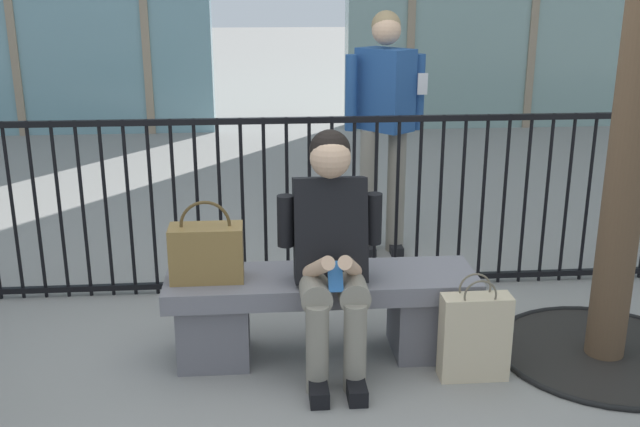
# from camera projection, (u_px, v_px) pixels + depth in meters

# --- Properties ---
(ground_plane) EXTENTS (60.00, 60.00, 0.00)m
(ground_plane) POSITION_uv_depth(u_px,v_px,m) (322.00, 353.00, 3.94)
(ground_plane) COLOR gray
(stone_bench) EXTENTS (1.60, 0.44, 0.45)m
(stone_bench) POSITION_uv_depth(u_px,v_px,m) (322.00, 307.00, 3.86)
(stone_bench) COLOR slate
(stone_bench) RESTS_ON ground
(seated_person_with_phone) EXTENTS (0.52, 0.66, 1.21)m
(seated_person_with_phone) POSITION_uv_depth(u_px,v_px,m) (331.00, 247.00, 3.63)
(seated_person_with_phone) COLOR gray
(seated_person_with_phone) RESTS_ON ground
(handbag_on_bench) EXTENTS (0.37, 0.18, 0.42)m
(handbag_on_bench) POSITION_uv_depth(u_px,v_px,m) (207.00, 252.00, 3.70)
(handbag_on_bench) COLOR olive
(handbag_on_bench) RESTS_ON stone_bench
(shopping_bag) EXTENTS (0.34, 0.13, 0.54)m
(shopping_bag) POSITION_uv_depth(u_px,v_px,m) (475.00, 336.00, 3.64)
(shopping_bag) COLOR beige
(shopping_bag) RESTS_ON ground
(bystander_at_railing) EXTENTS (0.55, 0.43, 1.71)m
(bystander_at_railing) POSITION_uv_depth(u_px,v_px,m) (384.00, 115.00, 5.16)
(bystander_at_railing) COLOR gray
(bystander_at_railing) RESTS_ON ground
(plaza_railing) EXTENTS (9.42, 0.04, 1.12)m
(plaza_railing) POSITION_uv_depth(u_px,v_px,m) (309.00, 205.00, 4.61)
(plaza_railing) COLOR black
(plaza_railing) RESTS_ON ground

